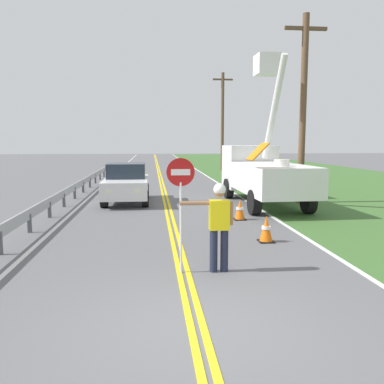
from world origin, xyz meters
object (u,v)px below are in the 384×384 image
stop_sign_paddle (181,189)px  utility_bucket_truck (262,170)px  flagger_worker (219,221)px  utility_pole_near (303,106)px  utility_pole_mid (222,120)px  traffic_cone_mid (240,210)px  oncoming_sedan_nearest (126,183)px  traffic_cone_lead (266,229)px

stop_sign_paddle → utility_bucket_truck: 9.52m
flagger_worker → stop_sign_paddle: 1.02m
utility_pole_near → utility_bucket_truck: bearing=-177.7°
flagger_worker → utility_pole_mid: bearing=79.7°
stop_sign_paddle → traffic_cone_mid: 5.92m
stop_sign_paddle → traffic_cone_mid: stop_sign_paddle is taller
utility_bucket_truck → traffic_cone_mid: size_ratio=9.80×
flagger_worker → traffic_cone_mid: 5.54m
oncoming_sedan_nearest → utility_pole_near: (7.52, -0.88, 3.29)m
utility_pole_near → traffic_cone_mid: bearing=-135.1°
utility_pole_near → traffic_cone_lead: size_ratio=11.26×
traffic_cone_mid → flagger_worker: bearing=-107.3°
flagger_worker → utility_pole_near: 10.51m
flagger_worker → stop_sign_paddle: stop_sign_paddle is taller
stop_sign_paddle → utility_pole_mid: 28.56m
oncoming_sedan_nearest → utility_pole_near: 8.25m
flagger_worker → traffic_cone_mid: bearing=72.7°
utility_bucket_truck → utility_pole_mid: 19.55m
flagger_worker → traffic_cone_mid: flagger_worker is taller
oncoming_sedan_nearest → traffic_cone_lead: size_ratio=5.88×
utility_pole_mid → utility_pole_near: bearing=-90.0°
utility_bucket_truck → flagger_worker: bearing=-111.1°
traffic_cone_mid → oncoming_sedan_nearest: bearing=133.4°
utility_bucket_truck → utility_pole_near: size_ratio=0.87×
oncoming_sedan_nearest → utility_pole_mid: (7.51, 18.27, 3.71)m
traffic_cone_lead → oncoming_sedan_nearest: bearing=119.3°
traffic_cone_lead → traffic_cone_mid: size_ratio=1.00×
utility_bucket_truck → traffic_cone_lead: bearing=-104.5°
utility_pole_near → traffic_cone_mid: size_ratio=11.26×
stop_sign_paddle → utility_pole_near: 10.73m
flagger_worker → traffic_cone_lead: 2.88m
utility_pole_mid → traffic_cone_lead: utility_pole_mid is taller
oncoming_sedan_nearest → traffic_cone_mid: 5.95m
utility_pole_near → utility_pole_mid: (-0.01, 19.15, 0.42)m
utility_pole_mid → traffic_cone_mid: 23.22m
utility_bucket_truck → utility_pole_near: 3.21m
stop_sign_paddle → utility_pole_near: size_ratio=0.30×
stop_sign_paddle → traffic_cone_lead: 3.58m
flagger_worker → oncoming_sedan_nearest: size_ratio=0.44×
oncoming_sedan_nearest → utility_pole_mid: bearing=67.7°
utility_pole_near → traffic_cone_lead: 8.21m
utility_bucket_truck → oncoming_sedan_nearest: size_ratio=1.67×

